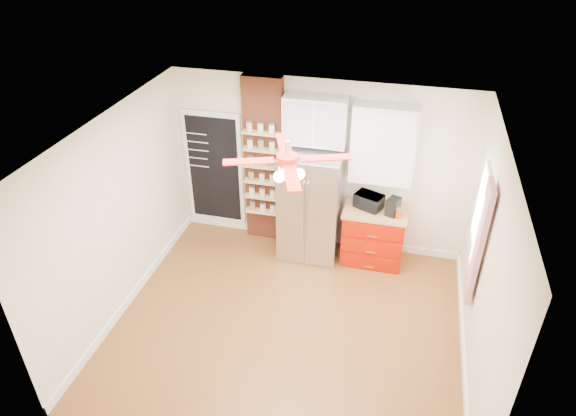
% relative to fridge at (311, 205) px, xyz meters
% --- Properties ---
extents(floor, '(4.50, 4.50, 0.00)m').
position_rel_fridge_xyz_m(floor, '(0.05, -1.63, -0.88)').
color(floor, brown).
rests_on(floor, ground).
extents(ceiling, '(4.50, 4.50, 0.00)m').
position_rel_fridge_xyz_m(ceiling, '(0.05, -1.63, 1.83)').
color(ceiling, white).
rests_on(ceiling, wall_back).
extents(wall_back, '(4.50, 0.02, 2.70)m').
position_rel_fridge_xyz_m(wall_back, '(0.05, 0.37, 0.48)').
color(wall_back, beige).
rests_on(wall_back, floor).
extents(wall_front, '(4.50, 0.02, 2.70)m').
position_rel_fridge_xyz_m(wall_front, '(0.05, -3.63, 0.48)').
color(wall_front, beige).
rests_on(wall_front, floor).
extents(wall_left, '(0.02, 4.00, 2.70)m').
position_rel_fridge_xyz_m(wall_left, '(-2.20, -1.63, 0.48)').
color(wall_left, beige).
rests_on(wall_left, floor).
extents(wall_right, '(0.02, 4.00, 2.70)m').
position_rel_fridge_xyz_m(wall_right, '(2.30, -1.63, 0.48)').
color(wall_right, beige).
rests_on(wall_right, floor).
extents(chalkboard, '(0.95, 0.05, 1.95)m').
position_rel_fridge_xyz_m(chalkboard, '(-1.65, 0.33, 0.23)').
color(chalkboard, white).
rests_on(chalkboard, wall_back).
extents(brick_pillar, '(0.60, 0.16, 2.70)m').
position_rel_fridge_xyz_m(brick_pillar, '(-0.80, 0.29, 0.48)').
color(brick_pillar, brown).
rests_on(brick_pillar, floor).
extents(fridge, '(0.90, 0.70, 1.75)m').
position_rel_fridge_xyz_m(fridge, '(0.00, 0.00, 0.00)').
color(fridge, silver).
rests_on(fridge, floor).
extents(upper_glass_cabinet, '(0.90, 0.35, 0.70)m').
position_rel_fridge_xyz_m(upper_glass_cabinet, '(0.00, 0.20, 1.27)').
color(upper_glass_cabinet, white).
rests_on(upper_glass_cabinet, wall_back).
extents(red_cabinet, '(0.94, 0.64, 0.90)m').
position_rel_fridge_xyz_m(red_cabinet, '(0.97, 0.05, -0.42)').
color(red_cabinet, '#AC1100').
rests_on(red_cabinet, floor).
extents(upper_shelf_unit, '(0.90, 0.30, 1.15)m').
position_rel_fridge_xyz_m(upper_shelf_unit, '(0.97, 0.22, 1.00)').
color(upper_shelf_unit, white).
rests_on(upper_shelf_unit, wall_back).
extents(window, '(0.04, 0.75, 1.05)m').
position_rel_fridge_xyz_m(window, '(2.28, -0.73, 0.68)').
color(window, white).
rests_on(window, wall_right).
extents(curtain, '(0.06, 0.40, 1.55)m').
position_rel_fridge_xyz_m(curtain, '(2.23, -1.28, 0.57)').
color(curtain, red).
rests_on(curtain, wall_right).
extents(ceiling_fan, '(1.40, 1.40, 0.44)m').
position_rel_fridge_xyz_m(ceiling_fan, '(0.05, -1.63, 1.55)').
color(ceiling_fan, silver).
rests_on(ceiling_fan, ceiling).
extents(toaster_oven, '(0.47, 0.40, 0.22)m').
position_rel_fridge_xyz_m(toaster_oven, '(0.85, 0.09, 0.14)').
color(toaster_oven, black).
rests_on(toaster_oven, red_cabinet).
extents(coffee_maker, '(0.22, 0.26, 0.26)m').
position_rel_fridge_xyz_m(coffee_maker, '(1.21, -0.01, 0.15)').
color(coffee_maker, black).
rests_on(coffee_maker, red_cabinet).
extents(canister_left, '(0.10, 0.10, 0.15)m').
position_rel_fridge_xyz_m(canister_left, '(1.30, -0.09, 0.10)').
color(canister_left, '#BA300A').
rests_on(canister_left, red_cabinet).
extents(canister_right, '(0.13, 0.13, 0.14)m').
position_rel_fridge_xyz_m(canister_right, '(1.26, 0.11, 0.09)').
color(canister_right, '#A21109').
rests_on(canister_right, red_cabinet).
extents(pantry_jar_oats, '(0.12, 0.12, 0.12)m').
position_rel_fridge_xyz_m(pantry_jar_oats, '(-0.96, 0.14, 0.56)').
color(pantry_jar_oats, beige).
rests_on(pantry_jar_oats, brick_pillar).
extents(pantry_jar_beans, '(0.11, 0.11, 0.12)m').
position_rel_fridge_xyz_m(pantry_jar_beans, '(-0.73, 0.17, 0.56)').
color(pantry_jar_beans, olive).
rests_on(pantry_jar_beans, brick_pillar).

